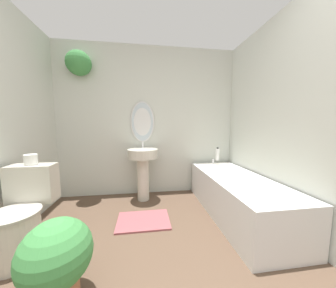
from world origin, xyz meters
TOP-DOWN VIEW (x-y plane):
  - wall_back at (-0.10, 2.47)m, footprint 2.96×0.35m
  - wall_right at (1.45, 1.23)m, footprint 0.06×2.57m
  - toilet at (-1.16, 1.21)m, footprint 0.40×0.56m
  - pedestal_sink at (-0.11, 2.19)m, footprint 0.45×0.45m
  - bathtub at (1.06, 1.57)m, footprint 0.68×1.67m
  - shampoo_bottle at (1.10, 2.22)m, footprint 0.06×0.06m
  - potted_plant at (-0.63, 0.70)m, footprint 0.42×0.42m
  - bath_mat at (-0.11, 1.57)m, footprint 0.61×0.44m
  - toilet_paper_roll at (-1.16, 1.40)m, footprint 0.11×0.11m

SIDE VIEW (x-z plane):
  - bath_mat at x=-0.11m, z-range 0.00..0.02m
  - bathtub at x=1.06m, z-range -0.03..0.55m
  - potted_plant at x=-0.63m, z-range 0.04..0.60m
  - toilet at x=-1.16m, z-range -0.05..0.72m
  - pedestal_sink at x=-0.11m, z-range 0.11..0.99m
  - shampoo_bottle at x=1.10m, z-range 0.57..0.78m
  - toilet_paper_roll at x=-1.16m, z-range 0.76..0.86m
  - wall_right at x=1.45m, z-range 0.00..2.40m
  - wall_back at x=-0.10m, z-range 0.08..2.48m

